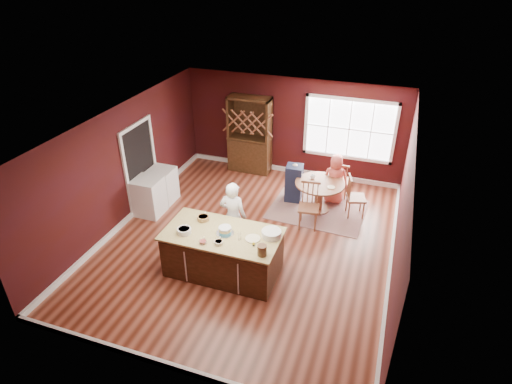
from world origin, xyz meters
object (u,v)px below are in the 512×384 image
at_px(baker, 233,216).
at_px(chair_south, 309,206).
at_px(dining_table, 319,191).
at_px(chair_east, 356,196).
at_px(dryer, 163,185).
at_px(toddler, 293,169).
at_px(washer, 149,197).
at_px(hutch, 250,135).
at_px(chair_north, 341,179).
at_px(seated_woman, 335,179).
at_px(kitchen_island, 223,253).
at_px(high_chair, 294,182).
at_px(layer_cake, 225,230).

distance_m(baker, chair_south, 1.85).
relative_size(dining_table, chair_east, 1.12).
bearing_deg(dryer, toddler, 21.10).
relative_size(baker, washer, 1.72).
bearing_deg(dryer, chair_south, 0.62).
bearing_deg(dining_table, hutch, 147.20).
xyz_separation_m(baker, toddler, (0.64, 2.41, 0.03)).
bearing_deg(hutch, chair_south, -45.51).
xyz_separation_m(chair_east, hutch, (-3.17, 1.43, 0.55)).
height_order(chair_north, seated_woman, seated_woman).
distance_m(dining_table, hutch, 2.78).
bearing_deg(kitchen_island, toddler, 80.43).
bearing_deg(chair_east, hutch, 48.53).
xyz_separation_m(baker, hutch, (-0.91, 3.54, 0.29)).
distance_m(chair_south, high_chair, 1.22).
bearing_deg(chair_south, chair_east, 33.26).
bearing_deg(kitchen_island, chair_east, 53.29).
relative_size(chair_north, washer, 1.08).
relative_size(chair_south, dryer, 1.25).
bearing_deg(kitchen_island, dining_table, 65.66).
bearing_deg(kitchen_island, layer_cake, 11.14).
xyz_separation_m(high_chair, washer, (-3.09, -1.73, -0.04)).
height_order(layer_cake, chair_north, layer_cake).
bearing_deg(seated_woman, hutch, -25.83).
relative_size(dining_table, chair_north, 1.19).
bearing_deg(high_chair, dining_table, -26.89).
distance_m(chair_north, dryer, 4.49).
height_order(baker, chair_north, baker).
bearing_deg(hutch, washer, -116.89).
xyz_separation_m(toddler, dryer, (-3.04, -1.17, -0.37)).
relative_size(chair_north, hutch, 0.46).
height_order(layer_cake, chair_east, layer_cake).
bearing_deg(washer, chair_north, 28.81).
bearing_deg(chair_north, toddler, 22.57).
distance_m(kitchen_island, washer, 2.86).
height_order(dining_table, chair_east, chair_east).
height_order(chair_north, toddler, chair_north).
relative_size(high_chair, washer, 1.09).
relative_size(hutch, dryer, 2.46).
bearing_deg(layer_cake, washer, 151.62).
relative_size(kitchen_island, high_chair, 2.24).
distance_m(chair_south, toddler, 1.34).
distance_m(dining_table, dryer, 3.87).
xyz_separation_m(chair_east, high_chair, (-1.57, 0.22, -0.03)).
bearing_deg(dryer, chair_east, 10.57).
height_order(dining_table, chair_north, chair_north).
bearing_deg(toddler, high_chair, -54.70).
height_order(dining_table, layer_cake, layer_cake).
distance_m(baker, toddler, 2.50).
relative_size(hutch, washer, 2.36).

